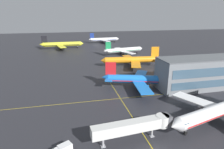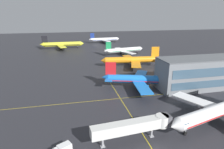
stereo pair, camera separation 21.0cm
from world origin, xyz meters
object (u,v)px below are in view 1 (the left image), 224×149
at_px(airliner_front_gate, 219,110).
at_px(airliner_third_row, 132,60).
at_px(airliner_far_right_stand, 62,44).
at_px(airliner_distant_taxiway, 104,39).
at_px(jet_bridge, 138,125).
at_px(airliner_far_left_stand, 124,50).
at_px(airliner_second_row, 142,79).
at_px(service_truck_catering, 63,149).

distance_m(airliner_front_gate, airliner_third_row, 65.44).
distance_m(airliner_far_right_stand, airliner_distant_taxiway, 51.41).
height_order(airliner_front_gate, airliner_third_row, airliner_front_gate).
bearing_deg(airliner_front_gate, airliner_distant_taxiway, 91.16).
relative_size(airliner_front_gate, airliner_far_right_stand, 0.96).
relative_size(airliner_far_right_stand, jet_bridge, 1.81).
relative_size(airliner_far_left_stand, airliner_far_right_stand, 0.87).
bearing_deg(airliner_distant_taxiway, airliner_second_row, -93.53).
xyz_separation_m(airliner_second_row, airliner_far_right_stand, (-35.08, 104.70, 0.30)).
bearing_deg(airliner_front_gate, airliner_far_left_stand, 90.00).
bearing_deg(service_truck_catering, airliner_second_row, 46.62).
bearing_deg(airliner_far_right_stand, airliner_third_row, -59.22).
xyz_separation_m(airliner_distant_taxiway, jet_bridge, (-22.38, -165.78, 0.46)).
bearing_deg(service_truck_catering, airliner_distant_taxiway, 76.29).
xyz_separation_m(airliner_far_right_stand, service_truck_catering, (2.53, -139.15, -2.87)).
bearing_deg(airliner_distant_taxiway, service_truck_catering, -103.71).
relative_size(airliner_second_row, airliner_far_left_stand, 1.04).
height_order(airliner_far_right_stand, jet_bridge, airliner_far_right_stand).
height_order(airliner_third_row, airliner_far_left_stand, airliner_third_row).
height_order(airliner_second_row, service_truck_catering, airliner_second_row).
distance_m(airliner_second_row, jet_bridge, 36.21).
xyz_separation_m(airliner_second_row, airliner_third_row, (6.81, 34.39, 0.17)).
bearing_deg(airliner_far_right_stand, jet_bridge, -81.40).
height_order(airliner_third_row, airliner_far_right_stand, airliner_far_right_stand).
bearing_deg(jet_bridge, airliner_far_right_stand, 98.60).
bearing_deg(airliner_far_left_stand, airliner_second_row, -99.56).
xyz_separation_m(airliner_front_gate, airliner_third_row, (-4.69, 65.27, -0.01)).
height_order(airliner_front_gate, airliner_far_right_stand, airliner_far_right_stand).
bearing_deg(airliner_distant_taxiway, airliner_third_row, -90.80).
relative_size(airliner_second_row, airliner_far_right_stand, 0.91).
distance_m(airliner_second_row, service_truck_catering, 47.46).
distance_m(airliner_third_row, airliner_far_right_stand, 81.84).
height_order(airliner_front_gate, airliner_second_row, airliner_front_gate).
xyz_separation_m(airliner_third_row, service_truck_catering, (-39.36, -68.84, -2.74)).
bearing_deg(airliner_far_left_stand, airliner_third_row, -97.88).
height_order(airliner_far_left_stand, service_truck_catering, airliner_far_left_stand).
bearing_deg(airliner_far_right_stand, airliner_distant_taxiway, 32.71).
distance_m(airliner_front_gate, airliner_second_row, 32.95).
bearing_deg(airliner_distant_taxiway, jet_bridge, -97.69).
xyz_separation_m(airliner_front_gate, airliner_second_row, (-11.50, 30.88, -0.19)).
height_order(airliner_far_left_stand, airliner_far_right_stand, airliner_far_right_stand).
distance_m(airliner_far_left_stand, airliner_far_right_stand, 59.15).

